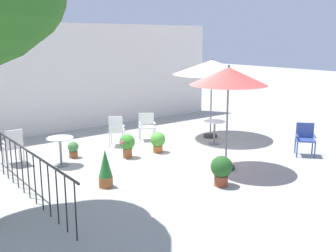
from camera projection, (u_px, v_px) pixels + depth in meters
The scene contains 16 objects.
ground_plane at pixel (171, 159), 10.57m from camera, with size 60.00×60.00×0.00m, color #9E9E96.
villa_facade at pixel (85, 77), 13.95m from camera, with size 10.79×0.30×3.63m, color silver.
terrace_railing at pixel (22, 161), 8.11m from camera, with size 0.03×5.42×1.01m.
patio_umbrella_0 at pixel (212, 68), 12.39m from camera, with size 2.45×2.45×2.53m.
patio_umbrella_1 at pixel (229, 77), 9.27m from camera, with size 1.82×1.82×2.53m.
cafe_table_0 at pixel (214, 128), 11.95m from camera, with size 0.62×0.62×0.71m.
cafe_table_1 at pixel (60, 146), 9.91m from camera, with size 0.65×0.65×0.72m.
patio_chair_0 at pixel (305, 137), 10.81m from camera, with size 0.66×0.66×0.87m.
patio_chair_1 at pixel (116, 129), 11.67m from camera, with size 0.63×0.64×0.93m.
patio_chair_2 at pixel (147, 124), 12.45m from camera, with size 0.65×0.62×0.83m.
patio_chair_3 at pixel (14, 144), 9.97m from camera, with size 0.45×0.51×0.92m.
potted_plant_0 at pixel (73, 149), 10.63m from camera, with size 0.29×0.29×0.44m.
potted_plant_1 at pixel (158, 141), 11.11m from camera, with size 0.42×0.42×0.58m.
potted_plant_2 at pixel (127, 144), 10.60m from camera, with size 0.43×0.41×0.64m.
potted_plant_3 at pixel (222, 169), 8.57m from camera, with size 0.47×0.47×0.67m.
potted_plant_4 at pixel (105, 169), 8.49m from camera, with size 0.30×0.30×0.84m.
Camera 1 is at (-6.26, -7.96, 3.14)m, focal length 42.61 mm.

